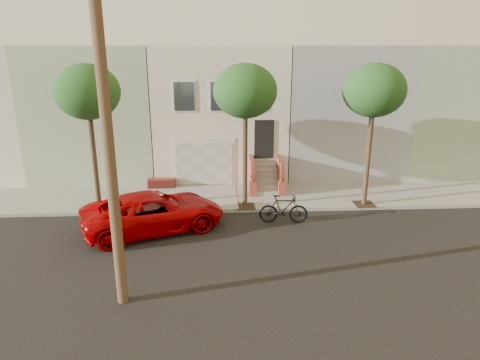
{
  "coord_description": "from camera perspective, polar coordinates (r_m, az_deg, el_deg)",
  "views": [
    {
      "loc": [
        -0.21,
        -13.96,
        6.95
      ],
      "look_at": [
        0.73,
        3.0,
        1.68
      ],
      "focal_mm": 31.5,
      "sensor_mm": 36.0,
      "label": 1
    }
  ],
  "objects": [
    {
      "name": "pickup_truck",
      "position": [
        17.15,
        -11.58,
        -4.24
      ],
      "size": [
        6.14,
        4.43,
        1.55
      ],
      "primitive_type": "imported",
      "rotation": [
        0.0,
        0.0,
        1.94
      ],
      "color": "#AA0002",
      "rests_on": "ground"
    },
    {
      "name": "ground",
      "position": [
        15.59,
        -2.1,
        -9.25
      ],
      "size": [
        90.0,
        90.0,
        0.0
      ],
      "primitive_type": "plane",
      "color": "black",
      "rests_on": "ground"
    },
    {
      "name": "tree_right",
      "position": [
        19.15,
        17.72,
        11.37
      ],
      "size": [
        2.7,
        2.57,
        6.3
      ],
      "color": "#2D2116",
      "rests_on": "sidewalk"
    },
    {
      "name": "sidewalk",
      "position": [
        20.49,
        -2.4,
        -2.38
      ],
      "size": [
        40.0,
        3.7,
        0.15
      ],
      "primitive_type": "cube",
      "color": "gray",
      "rests_on": "ground"
    },
    {
      "name": "house_row",
      "position": [
        25.36,
        -2.7,
        9.72
      ],
      "size": [
        33.1,
        11.7,
        7.0
      ],
      "color": "beige",
      "rests_on": "sidewalk"
    },
    {
      "name": "tree_mid",
      "position": [
        17.98,
        0.72,
        11.83
      ],
      "size": [
        2.7,
        2.57,
        6.3
      ],
      "color": "#2D2116",
      "rests_on": "sidewalk"
    },
    {
      "name": "motorcycle",
      "position": [
        17.64,
        5.9,
        -3.93
      ],
      "size": [
        2.07,
        0.73,
        1.22
      ],
      "primitive_type": "imported",
      "rotation": [
        0.0,
        0.0,
        1.49
      ],
      "color": "black",
      "rests_on": "ground"
    },
    {
      "name": "tree_left",
      "position": [
        18.7,
        -19.97,
        11.03
      ],
      "size": [
        2.7,
        2.57,
        6.3
      ],
      "color": "#2D2116",
      "rests_on": "sidewalk"
    }
  ]
}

